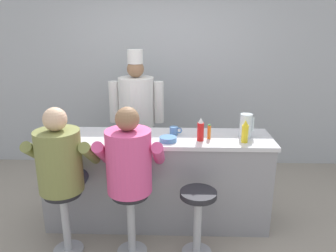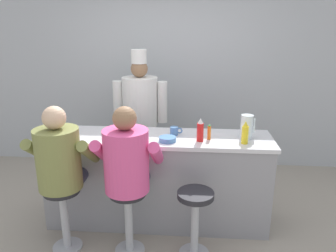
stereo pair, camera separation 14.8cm
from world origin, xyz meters
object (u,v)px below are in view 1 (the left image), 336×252
water_pitcher_clear (246,126)px  coffee_mug_tan (67,133)px  diner_seated_olive (61,164)px  cook_in_whites_near (137,113)px  breakfast_plate (134,141)px  cereal_bowl (168,139)px  mustard_bottle_yellow (245,132)px  coffee_mug_blue (174,131)px  diner_seated_pink (130,165)px  empty_stool_round (198,213)px  hot_sauce_bottle_orange (209,132)px  ketchup_bottle_red (201,130)px

water_pitcher_clear → coffee_mug_tan: size_ratio=1.63×
diner_seated_olive → cook_in_whites_near: bearing=70.2°
water_pitcher_clear → breakfast_plate: bearing=-170.0°
water_pitcher_clear → cereal_bowl: bearing=-168.6°
mustard_bottle_yellow → water_pitcher_clear: 0.16m
breakfast_plate → diner_seated_olive: diner_seated_olive is taller
coffee_mug_blue → cereal_bowl: bearing=-106.0°
water_pitcher_clear → diner_seated_pink: (-1.09, -0.52, -0.21)m
water_pitcher_clear → diner_seated_pink: bearing=-154.5°
water_pitcher_clear → empty_stool_round: bearing=-131.4°
water_pitcher_clear → diner_seated_olive: diner_seated_olive is taller
coffee_mug_tan → coffee_mug_blue: bearing=6.0°
mustard_bottle_yellow → water_pitcher_clear: (0.04, 0.16, 0.02)m
water_pitcher_clear → diner_seated_olive: 1.78m
hot_sauce_bottle_orange → coffee_mug_tan: bearing=-179.8°
empty_stool_round → diner_seated_olive: bearing=178.4°
breakfast_plate → cereal_bowl: 0.32m
water_pitcher_clear → diner_seated_pink: 1.22m
coffee_mug_tan → diner_seated_pink: diner_seated_pink is taller
cook_in_whites_near → mustard_bottle_yellow: bearing=-41.2°
coffee_mug_tan → coffee_mug_blue: size_ratio=1.14×
coffee_mug_tan → diner_seated_olive: 0.48m
mustard_bottle_yellow → hot_sauce_bottle_orange: (-0.33, 0.09, -0.03)m
ketchup_bottle_red → hot_sauce_bottle_orange: bearing=32.7°
coffee_mug_blue → coffee_mug_tan: bearing=-174.0°
coffee_mug_tan → diner_seated_olive: size_ratio=0.10×
mustard_bottle_yellow → hot_sauce_bottle_orange: size_ratio=1.51×
coffee_mug_blue → diner_seated_olive: 1.14m
water_pitcher_clear → cook_in_whites_near: 1.48m
water_pitcher_clear → coffee_mug_blue: bearing=176.6°
mustard_bottle_yellow → breakfast_plate: size_ratio=0.81×
hot_sauce_bottle_orange → cook_in_whites_near: 1.24m
mustard_bottle_yellow → diner_seated_pink: diner_seated_pink is taller
coffee_mug_blue → empty_stool_round: bearing=-69.6°
hot_sauce_bottle_orange → cereal_bowl: hot_sauce_bottle_orange is taller
ketchup_bottle_red → diner_seated_olive: bearing=-162.0°
breakfast_plate → diner_seated_olive: (-0.60, -0.33, -0.11)m
hot_sauce_bottle_orange → diner_seated_olive: diner_seated_olive is taller
coffee_mug_tan → empty_stool_round: 1.49m
mustard_bottle_yellow → cereal_bowl: (-0.73, 0.00, -0.08)m
mustard_bottle_yellow → coffee_mug_tan: mustard_bottle_yellow is taller
ketchup_bottle_red → hot_sauce_bottle_orange: ketchup_bottle_red is taller
diner_seated_pink → empty_stool_round: 0.75m
breakfast_plate → empty_stool_round: bearing=-31.2°
cereal_bowl → diner_seated_pink: (-0.32, -0.37, -0.11)m
coffee_mug_blue → diner_seated_pink: 0.69m
water_pitcher_clear → cook_in_whites_near: cook_in_whites_near is taller
coffee_mug_blue → diner_seated_pink: size_ratio=0.09×
mustard_bottle_yellow → diner_seated_pink: size_ratio=0.16×
coffee_mug_tan → hot_sauce_bottle_orange: bearing=0.2°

